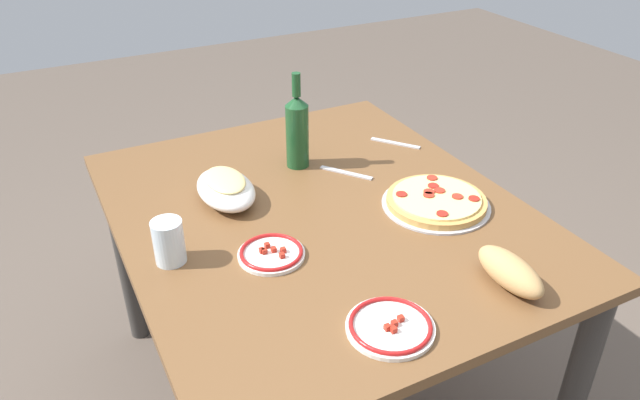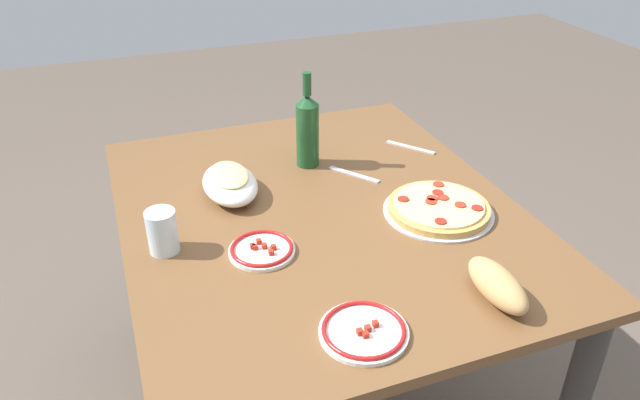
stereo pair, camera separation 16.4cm
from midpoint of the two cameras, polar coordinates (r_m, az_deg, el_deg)
name	(u,v)px [view 2 (the right image)]	position (r m, az deg, el deg)	size (l,w,h in m)	color
ground_plane	(320,394)	(2.13, 2.31, -17.85)	(8.00, 8.00, 0.00)	brown
dining_table	(320,242)	(1.72, 2.74, -4.05)	(1.26, 1.06, 0.73)	brown
pepperoni_pizza	(439,208)	(1.68, 13.87, -0.84)	(0.30, 0.30, 0.03)	#B7B7BC
baked_pasta_dish	(230,182)	(1.71, -5.80, 1.61)	(0.24, 0.15, 0.08)	white
wine_bottle	(307,129)	(1.84, 1.38, 6.64)	(0.07, 0.07, 0.30)	#194723
water_glass	(162,232)	(1.49, -11.63, -3.03)	(0.07, 0.07, 0.11)	silver
side_plate_near	(262,250)	(1.48, -2.35, -4.79)	(0.16, 0.16, 0.02)	white
side_plate_far	(364,331)	(1.27, 7.91, -12.26)	(0.19, 0.19, 0.02)	white
bread_loaf	(497,285)	(1.41, 19.62, -7.64)	(0.19, 0.08, 0.07)	tan
fork_left	(354,174)	(1.83, 5.78, 2.33)	(0.17, 0.02, 0.01)	#B7B7BC
fork_right	(410,147)	(2.02, 10.83, 4.83)	(0.17, 0.02, 0.01)	#B7B7BC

